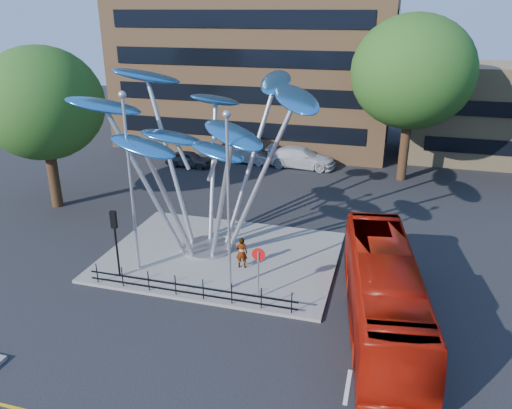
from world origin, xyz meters
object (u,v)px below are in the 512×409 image
(pedestrian, at_px, (242,253))
(parked_car_left, at_px, (189,159))
(street_lamp_left, at_px, (130,169))
(no_entry_sign_island, at_px, (258,264))
(traffic_light_island, at_px, (115,230))
(parked_car_mid, at_px, (249,155))
(parked_car_right, at_px, (301,158))
(tree_right, at_px, (413,72))
(leaf_sculpture, at_px, (202,125))
(tree_left, at_px, (42,104))
(red_bus, at_px, (383,290))
(street_lamp_right, at_px, (228,188))

(pedestrian, bearing_deg, parked_car_left, -68.38)
(street_lamp_left, distance_m, no_entry_sign_island, 7.47)
(pedestrian, distance_m, parked_car_left, 18.32)
(street_lamp_left, bearing_deg, traffic_light_island, -116.57)
(parked_car_mid, xyz_separation_m, parked_car_right, (4.50, 0.04, 0.17))
(tree_right, xyz_separation_m, pedestrian, (-7.55, -17.01, -7.07))
(street_lamp_left, xyz_separation_m, traffic_light_island, (-0.50, -1.00, -2.74))
(pedestrian, bearing_deg, leaf_sculpture, -43.50)
(tree_right, height_order, parked_car_mid, tree_right)
(street_lamp_left, bearing_deg, tree_right, 55.95)
(tree_left, height_order, traffic_light_island, tree_left)
(red_bus, bearing_deg, no_entry_sign_island, 168.64)
(tree_left, bearing_deg, pedestrian, -19.12)
(red_bus, height_order, parked_car_right, red_bus)
(red_bus, height_order, pedestrian, red_bus)
(street_lamp_left, height_order, pedestrian, street_lamp_left)
(tree_right, relative_size, traffic_light_island, 3.54)
(street_lamp_right, xyz_separation_m, red_bus, (6.87, -0.76, -3.55))
(leaf_sculpture, xyz_separation_m, no_entry_sign_island, (4.07, -4.16, -5.06))
(traffic_light_island, relative_size, no_entry_sign_island, 1.40)
(tree_right, bearing_deg, parked_car_mid, 175.61)
(street_lamp_left, height_order, street_lamp_right, street_lamp_left)
(leaf_sculpture, bearing_deg, tree_right, 56.69)
(no_entry_sign_island, height_order, pedestrian, no_entry_sign_island)
(parked_car_left, bearing_deg, tree_left, 156.05)
(tree_right, bearing_deg, no_entry_sign_island, -107.12)
(street_lamp_right, xyz_separation_m, parked_car_right, (-0.55, 20.00, -4.27))
(tree_right, relative_size, no_entry_sign_island, 4.94)
(tree_right, distance_m, tree_left, 25.09)
(no_entry_sign_island, bearing_deg, leaf_sculpture, 134.33)
(no_entry_sign_island, bearing_deg, parked_car_mid, 107.76)
(street_lamp_right, bearing_deg, tree_right, 68.46)
(street_lamp_left, bearing_deg, parked_car_left, 104.85)
(parked_car_left, bearing_deg, pedestrian, -147.83)
(leaf_sculpture, distance_m, street_lamp_left, 4.28)
(tree_left, relative_size, red_bus, 0.93)
(parked_car_left, height_order, parked_car_right, parked_car_right)
(leaf_sculpture, bearing_deg, no_entry_sign_island, -45.67)
(no_entry_sign_island, bearing_deg, red_bus, -2.89)
(traffic_light_island, bearing_deg, pedestrian, 24.59)
(tree_left, bearing_deg, leaf_sculpture, -15.55)
(tree_right, xyz_separation_m, street_lamp_left, (-12.50, -18.50, -2.68))
(parked_car_mid, bearing_deg, tree_right, -90.37)
(leaf_sculpture, height_order, street_lamp_left, leaf_sculpture)
(tree_left, distance_m, parked_car_left, 13.26)
(parked_car_left, bearing_deg, street_lamp_right, -150.64)
(pedestrian, bearing_deg, tree_left, -28.72)
(parked_car_left, bearing_deg, parked_car_mid, -61.93)
(street_lamp_left, distance_m, parked_car_right, 20.51)
(street_lamp_left, xyz_separation_m, street_lamp_right, (5.00, -0.50, -0.26))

